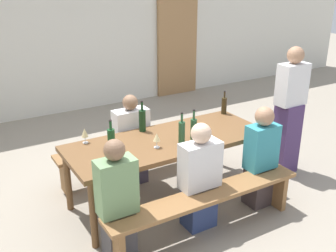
% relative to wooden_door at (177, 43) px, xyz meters
% --- Properties ---
extents(ground_plane, '(24.00, 24.00, 0.00)m').
position_rel_wooden_door_xyz_m(ground_plane, '(-2.29, -3.49, -1.05)').
color(ground_plane, gray).
extents(back_wall, '(14.00, 0.20, 3.20)m').
position_rel_wooden_door_xyz_m(back_wall, '(-2.29, 0.14, 0.55)').
color(back_wall, silver).
rests_on(back_wall, ground).
extents(wooden_door, '(0.90, 0.06, 2.10)m').
position_rel_wooden_door_xyz_m(wooden_door, '(0.00, 0.00, 0.00)').
color(wooden_door, '#9E7247').
rests_on(wooden_door, ground).
extents(tasting_table, '(2.21, 0.87, 0.75)m').
position_rel_wooden_door_xyz_m(tasting_table, '(-2.29, -3.49, -0.37)').
color(tasting_table, brown).
rests_on(tasting_table, ground).
extents(bench_near, '(2.11, 0.30, 0.45)m').
position_rel_wooden_door_xyz_m(bench_near, '(-2.29, -4.22, -0.69)').
color(bench_near, olive).
rests_on(bench_near, ground).
extents(bench_far, '(2.11, 0.30, 0.45)m').
position_rel_wooden_door_xyz_m(bench_far, '(-2.29, -2.75, -0.69)').
color(bench_far, olive).
rests_on(bench_far, ground).
extents(wine_bottle_0, '(0.07, 0.07, 0.35)m').
position_rel_wooden_door_xyz_m(wine_bottle_0, '(-2.23, -3.66, -0.17)').
color(wine_bottle_0, '#234C2D').
rests_on(wine_bottle_0, tasting_table).
extents(wine_bottle_1, '(0.07, 0.07, 0.30)m').
position_rel_wooden_door_xyz_m(wine_bottle_1, '(-1.27, -3.15, -0.19)').
color(wine_bottle_1, '#332814').
rests_on(wine_bottle_1, tasting_table).
extents(wine_bottle_2, '(0.07, 0.07, 0.34)m').
position_rel_wooden_door_xyz_m(wine_bottle_2, '(-2.06, -3.63, -0.18)').
color(wine_bottle_2, '#234C2D').
rests_on(wine_bottle_2, tasting_table).
extents(wine_bottle_3, '(0.08, 0.08, 0.36)m').
position_rel_wooden_door_xyz_m(wine_bottle_3, '(-2.42, -3.14, -0.17)').
color(wine_bottle_3, '#143319').
rests_on(wine_bottle_3, tasting_table).
extents(wine_bottle_4, '(0.08, 0.08, 0.31)m').
position_rel_wooden_door_xyz_m(wine_bottle_4, '(-2.92, -3.41, -0.19)').
color(wine_bottle_4, '#194723').
rests_on(wine_bottle_4, tasting_table).
extents(wine_glass_0, '(0.08, 0.08, 0.16)m').
position_rel_wooden_door_xyz_m(wine_glass_0, '(-2.51, -3.62, -0.19)').
color(wine_glass_0, silver).
rests_on(wine_glass_0, tasting_table).
extents(wine_glass_1, '(0.07, 0.07, 0.17)m').
position_rel_wooden_door_xyz_m(wine_glass_1, '(-3.10, -3.13, -0.19)').
color(wine_glass_1, silver).
rests_on(wine_glass_1, tasting_table).
extents(seated_guest_near_0, '(0.35, 0.24, 1.15)m').
position_rel_wooden_door_xyz_m(seated_guest_near_0, '(-3.16, -4.07, -0.50)').
color(seated_guest_near_0, '#464449').
rests_on(seated_guest_near_0, ground).
extents(seated_guest_near_1, '(0.41, 0.24, 1.12)m').
position_rel_wooden_door_xyz_m(seated_guest_near_1, '(-2.28, -4.07, -0.52)').
color(seated_guest_near_1, navy).
rests_on(seated_guest_near_1, ground).
extents(seated_guest_near_2, '(0.34, 0.24, 1.14)m').
position_rel_wooden_door_xyz_m(seated_guest_near_2, '(-1.48, -4.07, -0.50)').
color(seated_guest_near_2, '#3F3333').
rests_on(seated_guest_near_2, ground).
extents(seated_guest_far_0, '(0.42, 0.24, 1.12)m').
position_rel_wooden_door_xyz_m(seated_guest_far_0, '(-2.45, -2.90, -0.53)').
color(seated_guest_far_0, '#4D455C').
rests_on(seated_guest_far_0, ground).
extents(standing_host, '(0.37, 0.24, 1.62)m').
position_rel_wooden_door_xyz_m(standing_host, '(-0.64, -3.65, -0.26)').
color(standing_host, '#493261').
rests_on(standing_host, ground).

